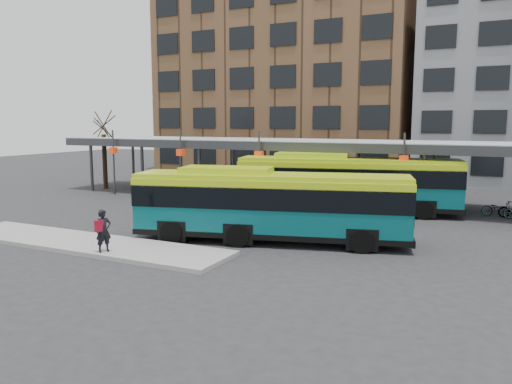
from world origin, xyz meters
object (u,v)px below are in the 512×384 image
at_px(bus_rear, 346,182).
at_px(pedestrian, 103,231).
at_px(bus_front, 270,204).
at_px(tree, 105,159).

distance_m(bus_rear, pedestrian, 15.23).
bearing_deg(bus_front, tree, 136.57).
relative_size(bus_front, pedestrian, 7.21).
bearing_deg(bus_rear, tree, 161.62).
relative_size(bus_rear, pedestrian, 7.61).
height_order(bus_front, bus_rear, bus_rear).
xyz_separation_m(tree, bus_rear, (20.68, -2.08, -0.58)).
height_order(tree, pedestrian, tree).
distance_m(tree, bus_rear, 20.79).
distance_m(bus_front, bus_rear, 8.85).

